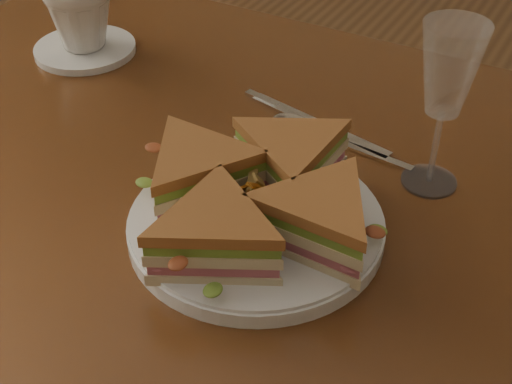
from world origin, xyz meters
TOP-DOWN VIEW (x-y plane):
  - table at (0.00, 0.00)m, footprint 1.20×0.80m
  - plate at (0.02, -0.06)m, footprint 0.25×0.25m
  - sandwich_wedges at (0.02, -0.06)m, footprint 0.28×0.28m
  - crisps_mound at (0.02, -0.06)m, footprint 0.09×0.09m
  - spoon at (-0.01, 0.13)m, footprint 0.18×0.04m
  - knife at (-0.02, 0.15)m, footprint 0.21×0.06m
  - wine_glass at (0.15, 0.10)m, footprint 0.07×0.07m
  - saucer at (-0.38, 0.16)m, footprint 0.14×0.14m
  - coffee_cup at (-0.38, 0.16)m, footprint 0.12×0.12m

SIDE VIEW (x-z plane):
  - table at x=0.00m, z-range 0.28..1.03m
  - knife at x=-0.02m, z-range 0.75..0.75m
  - spoon at x=-0.01m, z-range 0.75..0.76m
  - saucer at x=-0.38m, z-range 0.75..0.76m
  - plate at x=0.02m, z-range 0.75..0.77m
  - crisps_mound at x=0.02m, z-range 0.77..0.82m
  - sandwich_wedges at x=0.02m, z-range 0.77..0.82m
  - coffee_cup at x=-0.38m, z-range 0.76..0.85m
  - wine_glass at x=0.15m, z-range 0.79..0.97m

